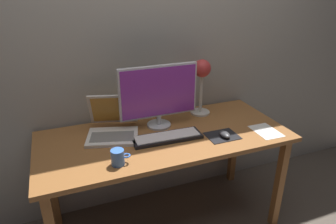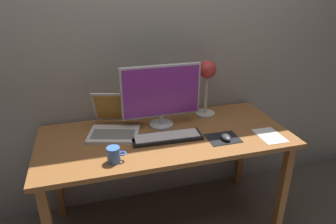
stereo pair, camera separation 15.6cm
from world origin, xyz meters
name	(u,v)px [view 2 (the right image)]	position (x,y,z in m)	size (l,w,h in m)	color
ground_plane	(166,222)	(0.00, 0.00, 0.00)	(4.80, 4.80, 0.00)	brown
back_wall	(150,36)	(0.00, 0.40, 1.30)	(4.80, 0.06, 2.60)	#9E998E
desk	(166,145)	(0.00, 0.00, 0.66)	(1.60, 0.70, 0.74)	#935B2D
monitor	(161,94)	(0.01, 0.13, 0.97)	(0.53, 0.16, 0.42)	silver
keyboard_main	(167,137)	(-0.01, -0.06, 0.75)	(0.44, 0.16, 0.03)	black
laptop	(115,121)	(-0.30, 0.15, 0.81)	(0.39, 0.40, 0.24)	silver
desk_lamp	(207,77)	(0.36, 0.22, 1.03)	(0.14, 0.14, 0.41)	beige
mousepad	(223,138)	(0.33, -0.15, 0.74)	(0.20, 0.16, 0.00)	black
mouse	(226,137)	(0.34, -0.17, 0.76)	(0.06, 0.10, 0.03)	#38383A
coffee_mug	(114,155)	(-0.35, -0.23, 0.78)	(0.11, 0.07, 0.09)	#3F72CC
paper_sheet_near_mouse	(270,135)	(0.64, -0.20, 0.74)	(0.15, 0.21, 0.00)	white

